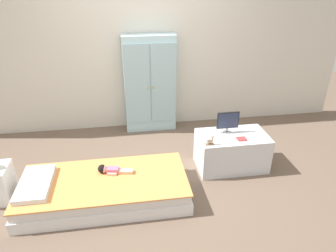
{
  "coord_description": "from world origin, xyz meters",
  "views": [
    {
      "loc": [
        -0.29,
        -2.93,
        2.25
      ],
      "look_at": [
        0.21,
        0.35,
        0.56
      ],
      "focal_mm": 32.38,
      "sensor_mm": 36.0,
      "label": 1
    }
  ],
  "objects": [
    {
      "name": "wardrobe",
      "position": [
        0.1,
        1.4,
        0.74
      ],
      "size": [
        0.77,
        0.28,
        1.47
      ],
      "color": "silver",
      "rests_on": "ground_plane"
    },
    {
      "name": "doll",
      "position": [
        -0.52,
        -0.1,
        0.29
      ],
      "size": [
        0.39,
        0.15,
        0.1
      ],
      "color": "#D6668E",
      "rests_on": "bed"
    },
    {
      "name": "rocking_horse_toy",
      "position": [
        0.66,
        0.0,
        0.51
      ],
      "size": [
        0.1,
        0.04,
        0.12
      ],
      "color": "#8E6642",
      "rests_on": "tv_stand"
    },
    {
      "name": "tv_stand",
      "position": [
        1.0,
        0.18,
        0.23
      ],
      "size": [
        0.86,
        0.51,
        0.45
      ],
      "primitive_type": "cube",
      "color": "silver",
      "rests_on": "ground_plane"
    },
    {
      "name": "ground_plane",
      "position": [
        0.0,
        0.0,
        -0.01
      ],
      "size": [
        10.0,
        10.0,
        0.02
      ],
      "primitive_type": "cube",
      "color": "brown"
    },
    {
      "name": "tv_monitor",
      "position": [
        0.95,
        0.26,
        0.61
      ],
      "size": [
        0.28,
        0.1,
        0.27
      ],
      "color": "#99999E",
      "rests_on": "tv_stand"
    },
    {
      "name": "pillow",
      "position": [
        -1.28,
        -0.22,
        0.28
      ],
      "size": [
        0.32,
        0.6,
        0.05
      ],
      "primitive_type": "cube",
      "color": "silver",
      "rests_on": "bed"
    },
    {
      "name": "book_red",
      "position": [
        1.06,
        0.06,
        0.46
      ],
      "size": [
        0.11,
        0.1,
        0.01
      ],
      "primitive_type": "cube",
      "color": "#CC3838",
      "rests_on": "tv_stand"
    },
    {
      "name": "bed",
      "position": [
        -0.58,
        -0.22,
        0.13
      ],
      "size": [
        1.8,
        0.84,
        0.26
      ],
      "color": "white",
      "rests_on": "ground_plane"
    },
    {
      "name": "back_wall",
      "position": [
        0.0,
        1.57,
        1.35
      ],
      "size": [
        6.4,
        0.05,
        2.7
      ],
      "primitive_type": "cube",
      "color": "silver",
      "rests_on": "ground_plane"
    }
  ]
}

